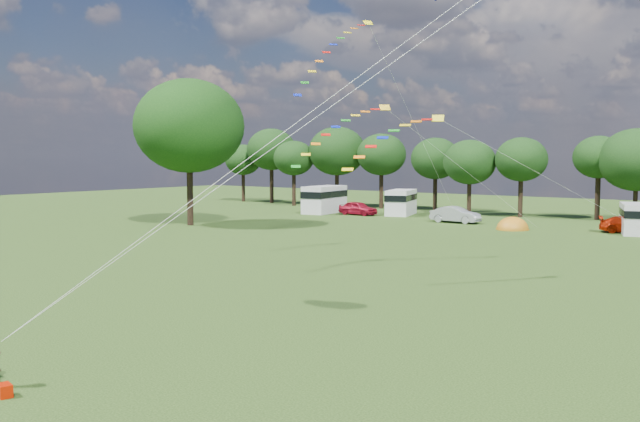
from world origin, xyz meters
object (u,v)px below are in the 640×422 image
Objects in this scene: car_b at (455,215)px; big_tree at (189,126)px; campervan_a at (324,198)px; tent_orange at (512,229)px; car_a at (358,208)px; car_c at (629,225)px; campervan_b at (401,201)px; campervan_c at (635,218)px.

big_tree is at bearing 131.05° from car_b.
big_tree reaches higher than campervan_a.
campervan_a reaches higher than tent_orange.
car_a is 12.34m from car_b.
car_c reaches higher than tent_orange.
big_tree is 24.55m from campervan_b.
car_b is 15.91m from campervan_c.
campervan_a is (1.57, 18.39, -7.42)m from big_tree.
car_b is 0.69× the size of campervan_a.
campervan_b reaches higher than car_b.
tent_orange is at bearing 93.04° from car_c.
car_c is at bearing -89.00° from car_b.
campervan_b is 1.09× the size of campervan_c.
campervan_a is 1.08× the size of campervan_b.
tent_orange is (6.70, -2.65, -0.75)m from car_b.
campervan_b is at bearing 60.82° from car_b.
big_tree is 26.11m from car_b.
campervan_c is at bearing -135.24° from car_c.
campervan_c is at bearing 26.38° from big_tree.
campervan_a reaches higher than car_c.
campervan_b reaches higher than tent_orange.
campervan_b is (3.56, 2.95, 0.70)m from car_a.
big_tree is 21.00m from car_a.
campervan_a is (-32.14, 1.14, 0.92)m from car_c.
big_tree is at bearing 164.41° from car_a.
car_c is 0.77× the size of campervan_b.
car_b is 1.43× the size of tent_orange.
big_tree is 3.03× the size of car_b.
big_tree is 38.98m from campervan_c.
campervan_b is (-24.05, 4.01, 0.76)m from car_c.
big_tree reaches higher than car_b.
tent_orange is (15.37, -7.25, -1.42)m from campervan_b.
campervan_b is at bearing -47.50° from car_a.
big_tree reaches higher than car_c.
car_c is at bearing -89.35° from car_a.
car_b is at bearing 74.79° from car_c.
car_b is (12.23, -1.65, 0.03)m from car_a.
car_a reaches higher than car_c.
big_tree is at bearing 167.50° from campervan_a.
campervan_b is at bearing -78.09° from campervan_a.
tent_orange is at bearing -112.76° from car_b.
campervan_a reaches higher than car_a.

